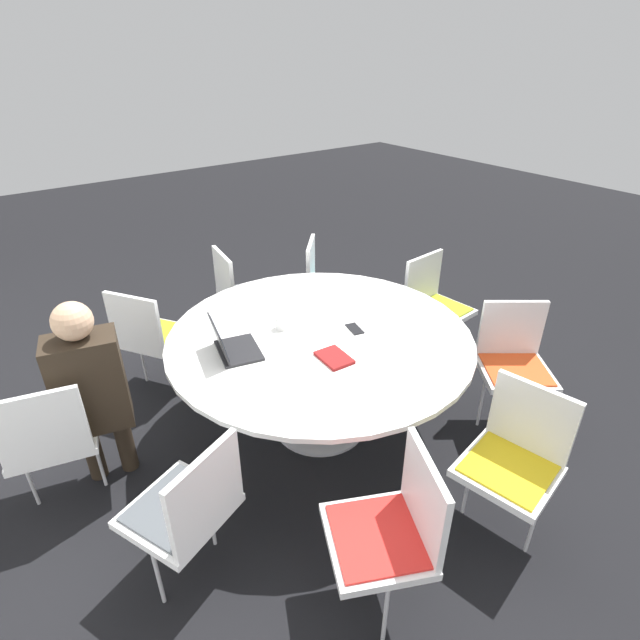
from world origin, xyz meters
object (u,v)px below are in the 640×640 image
chair_4 (514,357)px  chair_5 (434,300)px  chair_2 (393,526)px  chair_0 (50,435)px  laptop (231,345)px  spiral_notebook (334,358)px  cell_phone (355,329)px  coffee_cup (282,323)px  chair_8 (150,332)px  chair_3 (516,454)px  chair_6 (326,280)px  chair_7 (240,290)px  person_0 (90,385)px  chair_1 (188,505)px

chair_4 → chair_5: (0.87, -0.20, 0.00)m
chair_2 → chair_5: (1.34, -1.75, 0.00)m
chair_0 → laptop: laptop is taller
spiral_notebook → cell_phone: 0.37m
chair_0 → laptop: bearing=3.8°
coffee_cup → cell_phone: size_ratio=0.55×
chair_0 → chair_8: bearing=56.0°
chair_3 → chair_6: 2.28m
spiral_notebook → chair_7: bearing=-8.2°
chair_3 → chair_8: same height
chair_4 → cell_phone: 1.07m
chair_0 → spiral_notebook: 1.57m
chair_5 → chair_3: bearing=51.2°
chair_4 → chair_6: (1.69, 0.25, 0.00)m
chair_5 → chair_2: bearing=32.9°
chair_2 → laptop: laptop is taller
person_0 → chair_3: bearing=-30.6°
chair_5 → person_0: (0.18, 2.54, 0.19)m
chair_1 → chair_7: bearing=32.6°
chair_4 → spiral_notebook: bearing=16.3°
chair_6 → spiral_notebook: chair_6 is taller
chair_2 → chair_5: size_ratio=1.00×
chair_2 → chair_4: bearing=-47.5°
coffee_cup → chair_1: bearing=127.0°
chair_2 → chair_0: bearing=60.9°
chair_4 → person_0: size_ratio=0.71×
chair_8 → laptop: size_ratio=2.41×
chair_2 → chair_4: same height
laptop → cell_phone: (-0.22, -0.75, -0.05)m
chair_5 → chair_8: (0.87, 1.99, 0.00)m
person_0 → spiral_notebook: person_0 is taller
chair_0 → cell_phone: (-0.40, -1.75, 0.22)m
chair_2 → chair_4: (0.46, -1.55, 0.00)m
chair_2 → chair_8: same height
chair_4 → chair_5: size_ratio=1.00×
laptop → chair_2: bearing=-163.6°
laptop → spiral_notebook: laptop is taller
chair_0 → chair_3: size_ratio=1.00×
chair_2 → chair_3: (-0.06, -0.79, 0.00)m
chair_7 → cell_phone: (-1.35, -0.09, 0.22)m
chair_0 → chair_8: size_ratio=1.00×
chair_2 → chair_7: same height
chair_6 → chair_7: same height
person_0 → laptop: person_0 is taller
chair_7 → coffee_cup: 1.12m
spiral_notebook → coffee_cup: (0.48, 0.05, 0.03)m
chair_6 → cell_phone: bearing=13.2°
chair_4 → person_0: (1.05, 2.34, 0.19)m
chair_5 → laptop: 1.82m
spiral_notebook → chair_2: bearing=156.6°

